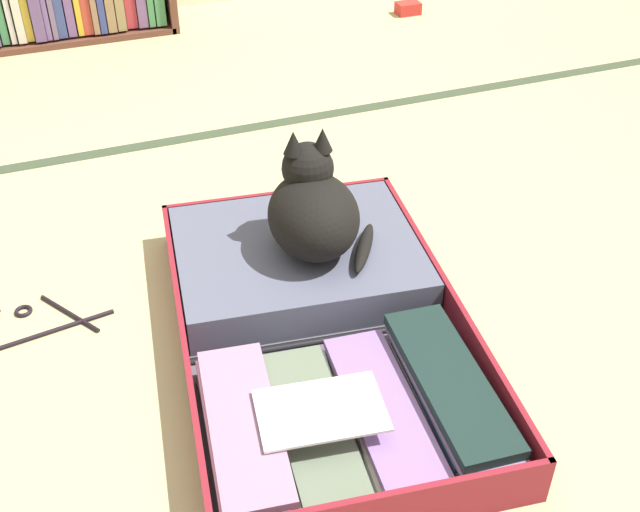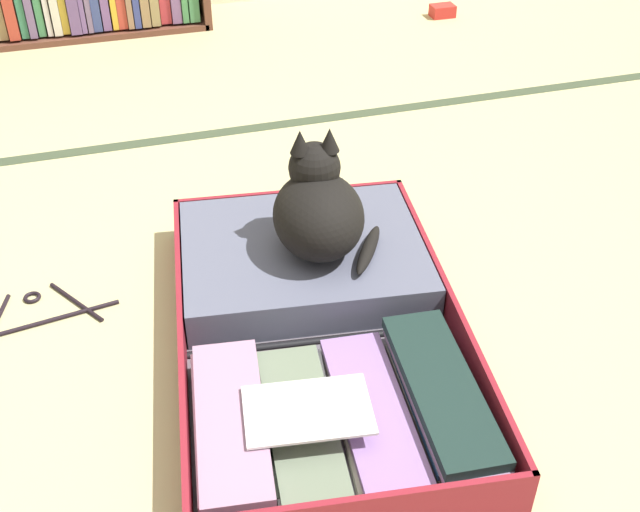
% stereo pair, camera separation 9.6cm
% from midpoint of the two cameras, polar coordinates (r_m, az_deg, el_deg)
% --- Properties ---
extents(ground_plane, '(10.00, 10.00, 0.00)m').
position_cam_midpoint_polar(ground_plane, '(1.63, -4.15, -10.91)').
color(ground_plane, tan).
extents(tatami_border, '(4.80, 0.05, 0.00)m').
position_cam_midpoint_polar(tatami_border, '(2.58, -12.07, 8.07)').
color(tatami_border, '#394630').
rests_on(tatami_border, ground_plane).
extents(open_suitcase, '(0.71, 1.04, 0.11)m').
position_cam_midpoint_polar(open_suitcase, '(1.77, -1.95, -4.07)').
color(open_suitcase, maroon).
rests_on(open_suitcase, ground_plane).
extents(black_cat, '(0.29, 0.29, 0.29)m').
position_cam_midpoint_polar(black_cat, '(1.80, -2.05, 3.38)').
color(black_cat, black).
rests_on(black_cat, open_suitcase).
extents(clothes_hanger, '(0.36, 0.21, 0.01)m').
position_cam_midpoint_polar(clothes_hanger, '(1.93, -21.56, -4.89)').
color(clothes_hanger, black).
rests_on(clothes_hanger, ground_plane).
extents(small_red_pouch, '(0.10, 0.07, 0.05)m').
position_cam_midpoint_polar(small_red_pouch, '(3.58, 5.58, 17.38)').
color(small_red_pouch, red).
rests_on(small_red_pouch, ground_plane).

